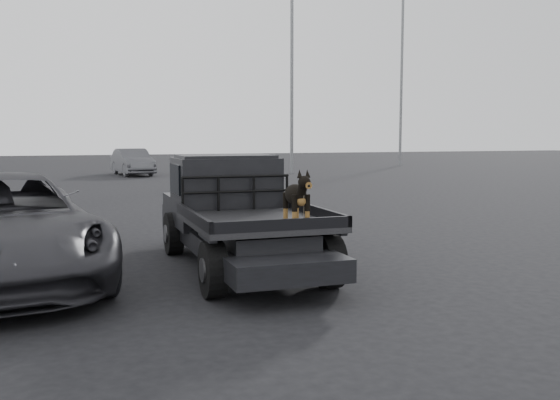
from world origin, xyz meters
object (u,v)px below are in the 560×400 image
object	(u,v)px
floodlight_mid	(292,50)
floodlight_far	(402,41)
flatbed_ute	(240,240)
distant_car_a	(133,162)
dog	(296,199)

from	to	relation	value
floodlight_mid	floodlight_far	xyz separation A→B (m)	(9.83, 5.26, 1.67)
flatbed_ute	floodlight_mid	distance (m)	25.53
flatbed_ute	floodlight_mid	bearing A→B (deg)	68.08
floodlight_far	flatbed_ute	bearing A→B (deg)	-124.04
distant_car_a	floodlight_far	distance (m)	20.33
flatbed_ute	floodlight_far	bearing A→B (deg)	55.96
flatbed_ute	floodlight_mid	size ratio (longest dim) A/B	0.44
dog	floodlight_far	size ratio (longest dim) A/B	0.05
flatbed_ute	floodlight_mid	xyz separation A→B (m)	(9.24, 22.96, 6.28)
distant_car_a	floodlight_far	size ratio (longest dim) A/B	0.27
dog	floodlight_mid	world-z (taller)	floodlight_mid
flatbed_ute	dog	bearing A→B (deg)	-81.33
flatbed_ute	distant_car_a	bearing A→B (deg)	88.34
floodlight_far	distant_car_a	bearing A→B (deg)	-167.54
flatbed_ute	dog	world-z (taller)	dog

